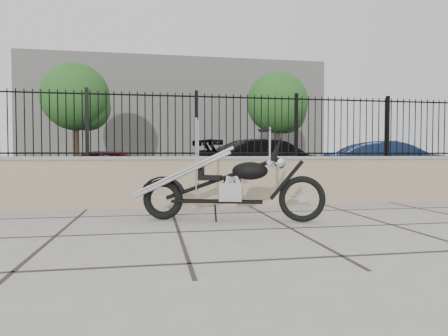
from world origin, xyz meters
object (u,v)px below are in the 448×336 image
car_black (272,161)px  car_blue (392,163)px  chopper_motorcycle (228,169)px  car_red (116,168)px

car_black → car_blue: car_black is taller
chopper_motorcycle → car_red: (-2.19, 6.48, -0.20)m
chopper_motorcycle → car_black: chopper_motorcycle is taller
car_black → car_blue: 3.94m
car_red → car_blue: size_ratio=0.80×
chopper_motorcycle → car_blue: (6.71, 6.19, -0.07)m
chopper_motorcycle → car_red: size_ratio=0.76×
car_red → car_black: bearing=-80.0°
car_red → car_black: (5.12, 0.82, 0.16)m
chopper_motorcycle → car_red: bearing=125.8°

